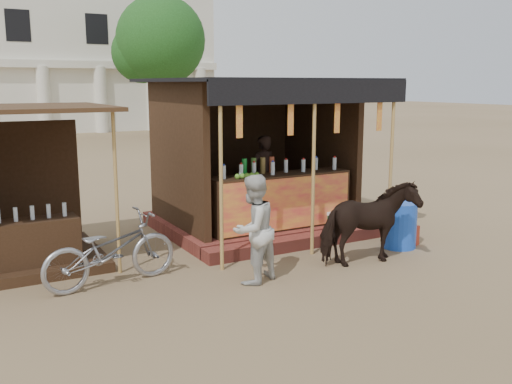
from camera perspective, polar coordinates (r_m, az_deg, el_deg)
The scene contains 10 objects.
ground at distance 7.50m, azimuth 6.07°, elevation -10.31°, with size 120.00×120.00×0.00m, color #846B4C.
main_stall at distance 10.51m, azimuth 0.14°, elevation 1.65°, with size 3.60×3.61×2.78m.
secondary_stall at distance 9.16m, azimuth -22.90°, elevation -1.67°, with size 2.40×2.40×2.38m.
cow at distance 8.70m, azimuth 11.25°, elevation -3.13°, with size 0.68×1.49×1.26m, color black.
motorbike at distance 7.94m, azimuth -14.36°, elevation -5.65°, with size 0.65×1.87×0.98m, color #93949B.
bystander at distance 7.74m, azimuth -0.28°, elevation -3.75°, with size 0.73×0.57×1.50m, color #BBBAB4.
blue_barrel at distance 9.78m, azimuth 14.11°, elevation -3.21°, with size 0.57×0.57×0.76m, color blue.
red_crate at distance 9.99m, azimuth 14.63°, elevation -4.21°, with size 0.35×0.37×0.33m, color #A42E1B.
cooler at distance 10.50m, azimuth 7.55°, elevation -2.85°, with size 0.76×0.66×0.46m.
tree at distance 29.60m, azimuth -9.94°, elevation 14.41°, with size 4.50×4.40×7.00m.
Camera 1 is at (-4.08, -5.69, 2.70)m, focal length 40.00 mm.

